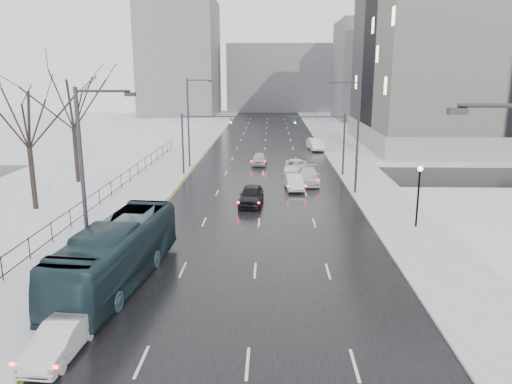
# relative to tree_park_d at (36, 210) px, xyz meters

# --- Properties ---
(road) EXTENTS (16.00, 150.00, 0.04)m
(road) POSITION_rel_tree_park_d_xyz_m (17.80, 26.00, 0.02)
(road) COLOR black
(road) RESTS_ON ground
(cross_road) EXTENTS (130.00, 10.00, 0.04)m
(cross_road) POSITION_rel_tree_park_d_xyz_m (17.80, 14.00, 0.02)
(cross_road) COLOR black
(cross_road) RESTS_ON ground
(sidewalk_left) EXTENTS (5.00, 150.00, 0.16)m
(sidewalk_left) POSITION_rel_tree_park_d_xyz_m (7.30, 26.00, 0.08)
(sidewalk_left) COLOR silver
(sidewalk_left) RESTS_ON ground
(sidewalk_right) EXTENTS (5.00, 150.00, 0.16)m
(sidewalk_right) POSITION_rel_tree_park_d_xyz_m (28.30, 26.00, 0.08)
(sidewalk_right) COLOR silver
(sidewalk_right) RESTS_ON ground
(park_strip) EXTENTS (14.00, 150.00, 0.12)m
(park_strip) POSITION_rel_tree_park_d_xyz_m (-2.20, 26.00, 0.06)
(park_strip) COLOR white
(park_strip) RESTS_ON ground
(tree_park_d) EXTENTS (8.75, 8.75, 12.50)m
(tree_park_d) POSITION_rel_tree_park_d_xyz_m (0.00, 0.00, 0.00)
(tree_park_d) COLOR black
(tree_park_d) RESTS_ON ground
(tree_park_e) EXTENTS (9.45, 9.45, 13.50)m
(tree_park_e) POSITION_rel_tree_park_d_xyz_m (-0.40, 10.00, 0.00)
(tree_park_e) COLOR black
(tree_park_e) RESTS_ON ground
(iron_fence) EXTENTS (0.06, 70.00, 1.30)m
(iron_fence) POSITION_rel_tree_park_d_xyz_m (4.80, -4.00, 0.91)
(iron_fence) COLOR black
(iron_fence) RESTS_ON sidewalk_left
(streetlight_r_mid) EXTENTS (2.95, 0.25, 10.00)m
(streetlight_r_mid) POSITION_rel_tree_park_d_xyz_m (25.97, 6.00, 5.62)
(streetlight_r_mid) COLOR #2D2D33
(streetlight_r_mid) RESTS_ON ground
(streetlight_l_near) EXTENTS (2.95, 0.25, 10.00)m
(streetlight_l_near) POSITION_rel_tree_park_d_xyz_m (9.63, -14.00, 5.62)
(streetlight_l_near) COLOR #2D2D33
(streetlight_l_near) RESTS_ON ground
(streetlight_l_far) EXTENTS (2.95, 0.25, 10.00)m
(streetlight_l_far) POSITION_rel_tree_park_d_xyz_m (9.63, 18.00, 5.62)
(streetlight_l_far) COLOR #2D2D33
(streetlight_l_far) RESTS_ON ground
(lamppost_r_mid) EXTENTS (0.36, 0.36, 4.28)m
(lamppost_r_mid) POSITION_rel_tree_park_d_xyz_m (28.80, -4.00, 2.94)
(lamppost_r_mid) COLOR black
(lamppost_r_mid) RESTS_ON sidewalk_right
(mast_signal_right) EXTENTS (6.10, 0.33, 6.50)m
(mast_signal_right) POSITION_rel_tree_park_d_xyz_m (25.13, 14.00, 4.11)
(mast_signal_right) COLOR #2D2D33
(mast_signal_right) RESTS_ON ground
(mast_signal_left) EXTENTS (6.10, 0.33, 6.50)m
(mast_signal_left) POSITION_rel_tree_park_d_xyz_m (10.47, 14.00, 4.11)
(mast_signal_left) COLOR #2D2D33
(mast_signal_left) RESTS_ON ground
(no_uturn_sign) EXTENTS (0.60, 0.06, 2.70)m
(no_uturn_sign) POSITION_rel_tree_park_d_xyz_m (27.00, 10.00, 2.30)
(no_uturn_sign) COLOR #2D2D33
(no_uturn_sign) RESTS_ON sidewalk_right
(civic_building) EXTENTS (41.00, 31.00, 24.80)m
(civic_building) POSITION_rel_tree_park_d_xyz_m (52.80, 38.00, 11.21)
(civic_building) COLOR gray
(civic_building) RESTS_ON ground
(bldg_far_right) EXTENTS (24.00, 20.00, 22.00)m
(bldg_far_right) POSITION_rel_tree_park_d_xyz_m (45.80, 81.00, 11.00)
(bldg_far_right) COLOR slate
(bldg_far_right) RESTS_ON ground
(bldg_far_left) EXTENTS (18.00, 22.00, 28.00)m
(bldg_far_left) POSITION_rel_tree_park_d_xyz_m (-4.20, 91.00, 14.00)
(bldg_far_left) COLOR slate
(bldg_far_left) RESTS_ON ground
(bldg_far_center) EXTENTS (30.00, 18.00, 18.00)m
(bldg_far_center) POSITION_rel_tree_park_d_xyz_m (21.80, 106.00, 9.00)
(bldg_far_center) COLOR slate
(bldg_far_center) RESTS_ON ground
(sedan_left_near) EXTENTS (1.70, 4.11, 1.32)m
(sedan_left_near) POSITION_rel_tree_park_d_xyz_m (10.60, -20.68, 0.70)
(sedan_left_near) COLOR silver
(sedan_left_near) RESTS_ON road
(bus) EXTENTS (3.91, 11.83, 3.23)m
(bus) POSITION_rel_tree_park_d_xyz_m (10.80, -13.83, 1.66)
(bus) COLOR #20363F
(bus) RESTS_ON road
(sedan_center_near) EXTENTS (2.13, 4.76, 1.59)m
(sedan_center_near) POSITION_rel_tree_park_d_xyz_m (17.04, 2.00, 0.83)
(sedan_center_near) COLOR black
(sedan_center_near) RESTS_ON road
(sedan_right_near) EXTENTS (1.83, 4.36, 1.40)m
(sedan_right_near) POSITION_rel_tree_park_d_xyz_m (20.81, 7.66, 0.74)
(sedan_right_near) COLOR silver
(sedan_right_near) RESTS_ON road
(sedan_right_cross) EXTENTS (2.76, 5.29, 1.42)m
(sedan_right_cross) POSITION_rel_tree_park_d_xyz_m (21.30, 15.31, 0.75)
(sedan_right_cross) COLOR white
(sedan_right_cross) RESTS_ON road
(sedan_right_far) EXTENTS (2.30, 5.31, 1.52)m
(sedan_right_far) POSITION_rel_tree_park_d_xyz_m (22.30, 10.17, 0.80)
(sedan_right_far) COLOR silver
(sedan_right_far) RESTS_ON road
(sedan_center_far) EXTENTS (1.86, 4.23, 1.41)m
(sedan_center_far) POSITION_rel_tree_park_d_xyz_m (17.30, 20.19, 0.75)
(sedan_center_far) COLOR #BBB9BE
(sedan_center_far) RESTS_ON road
(sedan_right_distant) EXTENTS (2.31, 5.11, 1.63)m
(sedan_right_distant) POSITION_rel_tree_park_d_xyz_m (24.85, 31.75, 0.85)
(sedan_right_distant) COLOR white
(sedan_right_distant) RESTS_ON road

